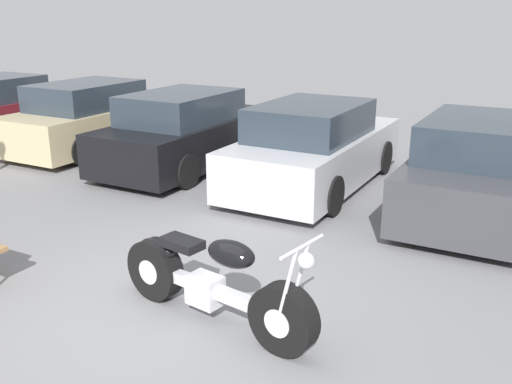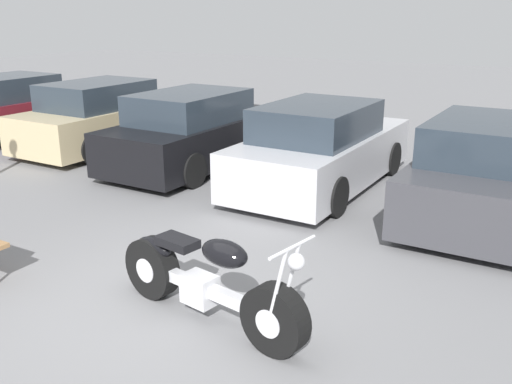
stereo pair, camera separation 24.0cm
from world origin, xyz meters
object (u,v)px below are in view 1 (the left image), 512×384
object	(u,v)px
motorcycle	(212,283)
parked_car_champagne	(94,118)
parked_car_black	(188,132)
parked_car_silver	(315,149)
parked_car_dark_grey	(480,169)

from	to	relation	value
motorcycle	parked_car_champagne	distance (m)	8.10
parked_car_black	parked_car_silver	distance (m)	2.71
parked_car_champagne	parked_car_black	size ratio (longest dim) A/B	1.00
parked_car_silver	parked_car_dark_grey	distance (m)	2.71
parked_car_champagne	parked_car_dark_grey	distance (m)	8.13
motorcycle	parked_car_silver	distance (m)	4.80
parked_car_champagne	parked_car_dark_grey	world-z (taller)	same
parked_car_silver	parked_car_champagne	bearing A→B (deg)	176.41
motorcycle	parked_car_champagne	world-z (taller)	parked_car_champagne
motorcycle	parked_car_black	distance (m)	6.00
motorcycle	parked_car_silver	size ratio (longest dim) A/B	0.55
parked_car_black	parked_car_dark_grey	world-z (taller)	same
motorcycle	parked_car_silver	bearing A→B (deg)	101.00
parked_car_champagne	parked_car_silver	distance (m)	5.42
parked_car_champagne	parked_car_black	world-z (taller)	same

